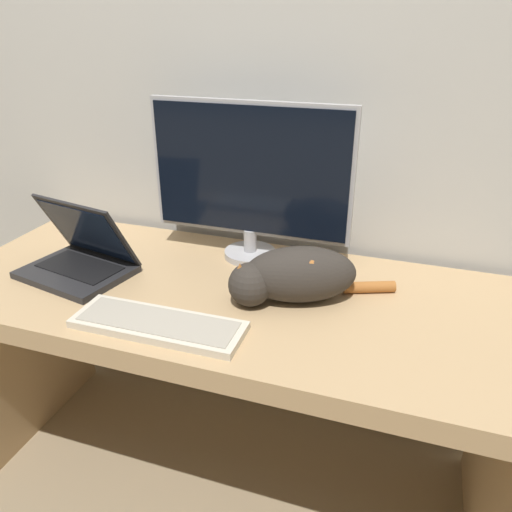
{
  "coord_description": "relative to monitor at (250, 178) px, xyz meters",
  "views": [
    {
      "loc": [
        0.48,
        -0.8,
        1.42
      ],
      "look_at": [
        0.11,
        0.31,
        0.87
      ],
      "focal_mm": 35.0,
      "sensor_mm": 36.0,
      "label": 1
    }
  ],
  "objects": [
    {
      "name": "laptop",
      "position": [
        -0.45,
        -0.27,
        -0.21
      ],
      "size": [
        0.34,
        0.29,
        0.23
      ],
      "rotation": [
        0.0,
        0.0,
        -0.2
      ],
      "color": "#232326",
      "rests_on": "desk"
    },
    {
      "name": "cat",
      "position": [
        0.2,
        -0.22,
        -0.18
      ],
      "size": [
        0.43,
        0.27,
        0.15
      ],
      "rotation": [
        0.0,
        0.0,
        0.38
      ],
      "color": "#332D28",
      "rests_on": "desk"
    },
    {
      "name": "external_keyboard",
      "position": [
        -0.08,
        -0.47,
        -0.25
      ],
      "size": [
        0.43,
        0.14,
        0.02
      ],
      "rotation": [
        0.0,
        0.0,
        0.01
      ],
      "color": "beige",
      "rests_on": "desk"
    },
    {
      "name": "wall_back",
      "position": [
        -0.0,
        0.18,
        0.31
      ],
      "size": [
        6.4,
        0.06,
        2.6
      ],
      "color": "silver",
      "rests_on": "ground_plane"
    },
    {
      "name": "desk",
      "position": [
        -0.0,
        -0.23,
        -0.4
      ],
      "size": [
        1.64,
        0.69,
        0.73
      ],
      "color": "tan",
      "rests_on": "ground_plane"
    },
    {
      "name": "monitor",
      "position": [
        0.0,
        0.0,
        0.0
      ],
      "size": [
        0.63,
        0.16,
        0.49
      ],
      "color": "#B2B2B7",
      "rests_on": "desk"
    }
  ]
}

